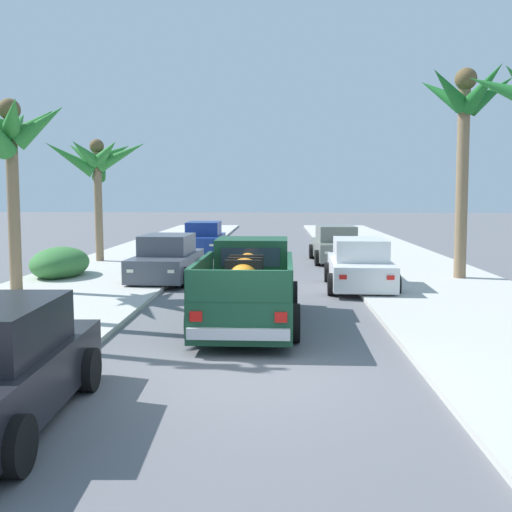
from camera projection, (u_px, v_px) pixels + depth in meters
ground_plane at (244, 372)px, 9.48m from camera, size 160.00×160.00×0.00m
sidewalk_left at (116, 270)px, 21.60m from camera, size 5.14×60.00×0.12m
sidewalk_right at (412, 272)px, 21.20m from camera, size 5.14×60.00×0.12m
curb_left at (147, 271)px, 21.56m from camera, size 0.16×60.00×0.10m
curb_right at (379, 272)px, 21.25m from camera, size 0.16×60.00×0.10m
pickup_truck at (248, 288)px, 12.94m from camera, size 2.28×5.24×1.80m
car_left_near at (360, 265)px, 17.78m from camera, size 2.17×4.32×1.54m
car_right_near at (336, 245)px, 24.72m from camera, size 2.12×4.30×1.54m
car_left_mid at (167, 260)px, 19.34m from camera, size 2.16×4.32×1.54m
car_left_far at (204, 239)px, 28.05m from camera, size 2.03×4.26×1.54m
palm_tree_left_fore at (98, 161)px, 23.80m from camera, size 4.25×3.65×5.15m
palm_tree_right_fore at (9, 132)px, 16.32m from camera, size 3.26×4.12×5.59m
palm_tree_right_back at (466, 112)px, 18.81m from camera, size 3.36×3.84×6.90m
hedge_bush at (60, 263)px, 19.70m from camera, size 1.80×2.80×1.10m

